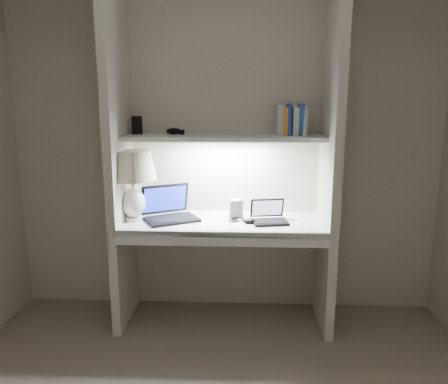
# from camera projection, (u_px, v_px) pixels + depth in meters

# --- Properties ---
(back_wall) EXTENTS (3.20, 0.01, 2.50)m
(back_wall) POSITION_uv_depth(u_px,v_px,m) (225.00, 149.00, 3.27)
(back_wall) COLOR beige
(back_wall) RESTS_ON floor
(alcove_panel_left) EXTENTS (0.06, 0.55, 2.50)m
(alcove_panel_left) POSITION_uv_depth(u_px,v_px,m) (119.00, 153.00, 3.04)
(alcove_panel_left) COLOR beige
(alcove_panel_left) RESTS_ON floor
(alcove_panel_right) EXTENTS (0.06, 0.55, 2.50)m
(alcove_panel_right) POSITION_uv_depth(u_px,v_px,m) (330.00, 154.00, 2.97)
(alcove_panel_right) COLOR beige
(alcove_panel_right) RESTS_ON floor
(desk) EXTENTS (1.40, 0.55, 0.04)m
(desk) POSITION_uv_depth(u_px,v_px,m) (224.00, 223.00, 3.11)
(desk) COLOR white
(desk) RESTS_ON alcove_panel_left
(desk_apron) EXTENTS (1.46, 0.03, 0.10)m
(desk_apron) POSITION_uv_depth(u_px,v_px,m) (222.00, 239.00, 2.86)
(desk_apron) COLOR silver
(desk_apron) RESTS_ON desk
(shelf) EXTENTS (1.40, 0.36, 0.03)m
(shelf) POSITION_uv_depth(u_px,v_px,m) (224.00, 138.00, 3.08)
(shelf) COLOR silver
(shelf) RESTS_ON back_wall
(strip_light) EXTENTS (0.60, 0.04, 0.02)m
(strip_light) POSITION_uv_depth(u_px,v_px,m) (224.00, 141.00, 3.08)
(strip_light) COLOR white
(strip_light) RESTS_ON shelf
(table_lamp) EXTENTS (0.34, 0.34, 0.50)m
(table_lamp) POSITION_uv_depth(u_px,v_px,m) (132.00, 174.00, 3.05)
(table_lamp) COLOR white
(table_lamp) RESTS_ON desk
(laptop_main) EXTENTS (0.46, 0.44, 0.24)m
(laptop_main) POSITION_uv_depth(u_px,v_px,m) (169.00, 212.00, 3.14)
(laptop_main) COLOR black
(laptop_main) RESTS_ON desk
(laptop_netbook) EXTENTS (0.27, 0.25, 0.16)m
(laptop_netbook) POSITION_uv_depth(u_px,v_px,m) (269.00, 217.00, 3.06)
(laptop_netbook) COLOR black
(laptop_netbook) RESTS_ON desk
(speaker) EXTENTS (0.11, 0.09, 0.13)m
(speaker) POSITION_uv_depth(u_px,v_px,m) (236.00, 209.00, 3.18)
(speaker) COLOR silver
(speaker) RESTS_ON desk
(mouse) EXTENTS (0.09, 0.06, 0.03)m
(mouse) POSITION_uv_depth(u_px,v_px,m) (249.00, 221.00, 3.03)
(mouse) COLOR black
(mouse) RESTS_ON desk
(cable_coil) EXTENTS (0.12, 0.12, 0.01)m
(cable_coil) POSITION_uv_depth(u_px,v_px,m) (238.00, 219.00, 3.11)
(cable_coil) COLOR black
(cable_coil) RESTS_ON desk
(sticky_note) EXTENTS (0.10, 0.10, 0.00)m
(sticky_note) POSITION_uv_depth(u_px,v_px,m) (136.00, 218.00, 3.16)
(sticky_note) COLOR yellow
(sticky_note) RESTS_ON desk
(book_row) EXTENTS (0.21, 0.15, 0.22)m
(book_row) POSITION_uv_depth(u_px,v_px,m) (291.00, 121.00, 3.05)
(book_row) COLOR silver
(book_row) RESTS_ON shelf
(shelf_box) EXTENTS (0.09, 0.07, 0.13)m
(shelf_box) POSITION_uv_depth(u_px,v_px,m) (137.00, 125.00, 3.17)
(shelf_box) COLOR black
(shelf_box) RESTS_ON shelf
(shelf_gadget) EXTENTS (0.12, 0.09, 0.05)m
(shelf_gadget) POSITION_uv_depth(u_px,v_px,m) (174.00, 131.00, 3.15)
(shelf_gadget) COLOR black
(shelf_gadget) RESTS_ON shelf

